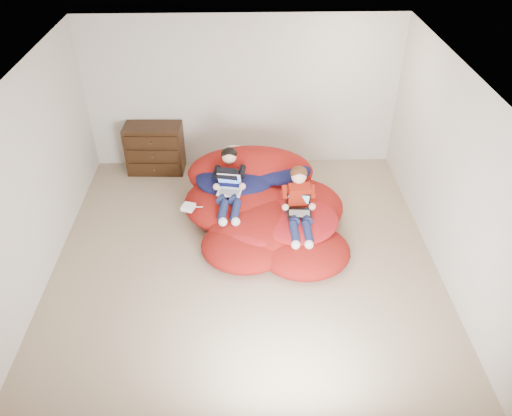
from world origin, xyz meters
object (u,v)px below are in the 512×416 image
(dresser, at_px, (155,149))
(younger_boy, at_px, (299,201))
(beanbag_pile, at_px, (262,206))
(older_boy, at_px, (229,181))
(laptop_white, at_px, (229,186))
(laptop_black, at_px, (299,207))

(dresser, distance_m, younger_boy, 2.90)
(beanbag_pile, bearing_deg, older_boy, 170.55)
(dresser, distance_m, beanbag_pile, 2.26)
(older_boy, bearing_deg, beanbag_pile, -9.45)
(dresser, xyz_separation_m, laptop_white, (1.26, -1.47, 0.21))
(dresser, distance_m, laptop_white, 1.95)
(younger_boy, relative_size, laptop_white, 2.45)
(dresser, height_order, beanbag_pile, beanbag_pile)
(beanbag_pile, distance_m, laptop_white, 0.59)
(beanbag_pile, xyz_separation_m, younger_boy, (0.47, -0.43, 0.38))
(beanbag_pile, bearing_deg, laptop_white, -178.52)
(laptop_black, bearing_deg, older_boy, 150.89)
(younger_boy, height_order, laptop_black, younger_boy)
(beanbag_pile, height_order, younger_boy, younger_boy)
(laptop_white, distance_m, laptop_black, 1.03)
(beanbag_pile, relative_size, laptop_white, 6.51)
(younger_boy, relative_size, laptop_black, 2.82)
(younger_boy, xyz_separation_m, laptop_black, (0.00, -0.01, -0.08))
(dresser, xyz_separation_m, younger_boy, (2.19, -1.89, 0.23))
(dresser, relative_size, older_boy, 0.84)
(laptop_black, bearing_deg, laptop_white, 155.24)
(dresser, height_order, younger_boy, younger_boy)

